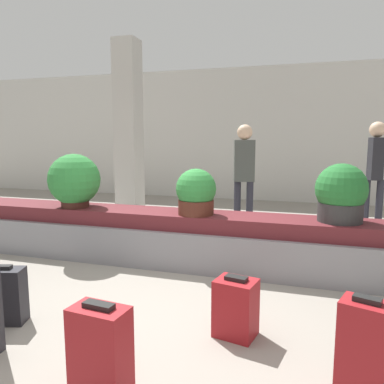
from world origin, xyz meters
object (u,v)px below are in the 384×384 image
suitcase_3 (0,296)px  potted_plant_2 (341,194)px  suitcase_0 (236,307)px  suitcase_1 (100,352)px  traveler_0 (244,168)px  potted_plant_0 (196,193)px  pillar (129,133)px  traveler_1 (375,166)px  potted_plant_1 (74,181)px  suitcase_5 (363,356)px

suitcase_3 → potted_plant_2: bearing=17.3°
suitcase_0 → suitcase_3: suitcase_3 is taller
suitcase_1 → traveler_0: bearing=93.9°
potted_plant_0 → pillar: bearing=132.7°
potted_plant_2 → traveler_1: bearing=73.9°
pillar → traveler_0: 2.18m
pillar → traveler_0: (2.10, -0.17, -0.56)m
suitcase_1 → suitcase_3: (-1.26, 0.55, -0.05)m
traveler_1 → pillar: bearing=-88.6°
potted_plant_2 → traveler_1: size_ratio=0.35×
pillar → traveler_1: size_ratio=1.81×
potted_plant_1 → potted_plant_2: size_ratio=1.11×
pillar → traveler_0: bearing=-4.6°
suitcase_3 → potted_plant_1: potted_plant_1 is taller
traveler_1 → potted_plant_0: bearing=-47.9°
potted_plant_1 → traveler_1: (3.88, 2.50, 0.10)m
pillar → suitcase_3: 4.07m
suitcase_5 → pillar: bearing=149.5°
pillar → potted_plant_1: bearing=-83.8°
potted_plant_0 → traveler_1: size_ratio=0.30×
pillar → potted_plant_0: pillar is taller
suitcase_1 → traveler_1: size_ratio=0.33×
potted_plant_2 → suitcase_0: bearing=-119.0°
suitcase_0 → potted_plant_2: 1.86m
potted_plant_2 → traveler_0: (-1.31, 1.73, 0.11)m
potted_plant_1 → suitcase_1: bearing=-53.3°
traveler_0 → traveler_1: 2.11m
potted_plant_2 → suitcase_5: bearing=-90.5°
potted_plant_1 → pillar: bearing=96.2°
potted_plant_0 → traveler_1: (2.26, 2.49, 0.19)m
suitcase_5 → traveler_1: traveler_1 is taller
potted_plant_1 → traveler_0: (1.88, 1.83, 0.07)m
pillar → traveler_0: pillar is taller
potted_plant_0 → traveler_1: 3.37m
suitcase_3 → suitcase_1: bearing=-40.9°
potted_plant_0 → traveler_0: traveler_0 is taller
suitcase_0 → suitcase_5: 1.01m
suitcase_0 → potted_plant_1: (-2.35, 1.41, 0.74)m
suitcase_0 → potted_plant_1: bearing=161.0°
traveler_0 → traveler_1: traveler_1 is taller
suitcase_0 → suitcase_5: bearing=-24.1°
suitcase_0 → pillar: bearing=138.9°
pillar → suitcase_1: pillar is taller
traveler_0 → pillar: bearing=161.1°
pillar → potted_plant_2: pillar is taller
suitcase_0 → traveler_0: 3.37m
suitcase_0 → traveler_0: size_ratio=0.27×
suitcase_5 → potted_plant_1: bearing=167.0°
potted_plant_0 → traveler_1: bearing=47.7°
potted_plant_1 → traveler_1: traveler_1 is taller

